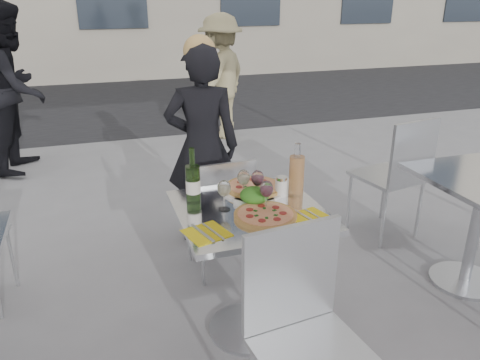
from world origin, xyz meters
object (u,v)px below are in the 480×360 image
object	(u,v)px
side_chair_rfar	(398,169)
wineglass_red_b	(258,179)
sugar_shaker	(281,186)
carafe	(297,175)
wineglass_red_a	(266,190)
wine_bottle	(193,182)
woman_diner	(202,147)
salad_plate	(255,197)
pedestrian_a	(15,88)
pizza_far	(254,188)
chair_near	(304,324)
napkin_left	(206,233)
napkin_right	(311,217)
wineglass_white_a	(224,189)
wineglass_white_b	(244,178)
main_table	(249,246)
chair_far	(222,208)
pedestrian_b	(221,77)
side_table_right	(479,207)
pizza_near	(265,215)

from	to	relation	value
side_chair_rfar	wineglass_red_b	world-z (taller)	side_chair_rfar
sugar_shaker	carafe	bearing A→B (deg)	-16.81
wineglass_red_a	wine_bottle	bearing A→B (deg)	147.44
woman_diner	salad_plate	xyz separation A→B (m)	(0.01, -1.08, 0.05)
side_chair_rfar	pedestrian_a	bearing A→B (deg)	-53.48
pizza_far	salad_plate	world-z (taller)	salad_plate
chair_near	woman_diner	xyz separation A→B (m)	(0.05, 1.81, 0.18)
napkin_left	napkin_right	xyz separation A→B (m)	(0.52, -0.01, 0.00)
wineglass_white_a	wineglass_white_b	xyz separation A→B (m)	(0.14, 0.11, 0.00)
chair_near	napkin_right	bearing A→B (deg)	56.02
side_chair_rfar	woman_diner	bearing A→B (deg)	-29.18
salad_plate	napkin_right	bearing A→B (deg)	-51.36
side_chair_rfar	wineglass_red_a	xyz separation A→B (m)	(-1.32, -0.72, 0.30)
wineglass_white_b	wineglass_white_a	bearing A→B (deg)	-141.59
wineglass_white_b	napkin_right	size ratio (longest dim) A/B	0.72
side_chair_rfar	wineglass_white_a	distance (m)	1.68
wineglass_red_a	napkin_left	bearing A→B (deg)	-157.41
main_table	pizza_far	world-z (taller)	pizza_far
woman_diner	napkin_left	xyz separation A→B (m)	(-0.31, -1.32, 0.02)
side_chair_rfar	wineglass_red_b	bearing A→B (deg)	12.62
main_table	salad_plate	bearing A→B (deg)	50.19
chair_far	wine_bottle	world-z (taller)	wine_bottle
salad_plate	carafe	xyz separation A→B (m)	(0.24, 0.03, 0.08)
wine_bottle	chair_near	bearing A→B (deg)	-74.01
chair_far	side_chair_rfar	xyz separation A→B (m)	(1.37, 0.09, 0.07)
main_table	carafe	world-z (taller)	carafe
main_table	wineglass_red_b	bearing A→B (deg)	53.10
sugar_shaker	pedestrian_b	bearing A→B (deg)	78.84
chair_far	napkin_right	size ratio (longest dim) A/B	3.80
pedestrian_b	wineglass_red_a	size ratio (longest dim) A/B	9.88
chair_far	wineglass_red_a	xyz separation A→B (m)	(0.05, -0.63, 0.37)
chair_near	wineglass_white_b	xyz separation A→B (m)	(0.02, 0.82, 0.31)
chair_near	napkin_left	world-z (taller)	chair_near
pedestrian_a	pedestrian_b	size ratio (longest dim) A/B	1.10
sugar_shaker	chair_far	bearing A→B (deg)	111.75
main_table	side_table_right	size ratio (longest dim) A/B	1.00
side_table_right	side_chair_rfar	xyz separation A→B (m)	(-0.10, 0.68, 0.02)
side_table_right	woman_diner	world-z (taller)	woman_diner
pizza_near	wineglass_white_a	bearing A→B (deg)	138.57
chair_far	wineglass_red_b	world-z (taller)	wineglass_red_b
wineglass_white_a	wineglass_red_b	distance (m)	0.22
wineglass_red_a	napkin_right	size ratio (longest dim) A/B	0.72
pedestrian_a	napkin_right	world-z (taller)	pedestrian_a
main_table	pedestrian_a	xyz separation A→B (m)	(-1.41, 3.28, 0.32)
main_table	side_table_right	distance (m)	1.50
wine_bottle	wineglass_red_b	world-z (taller)	wine_bottle
chair_near	wineglass_white_b	world-z (taller)	chair_near
sugar_shaker	wineglass_white_b	world-z (taller)	wineglass_white_b
salad_plate	sugar_shaker	bearing A→B (deg)	16.04
carafe	wineglass_white_b	bearing A→B (deg)	167.89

